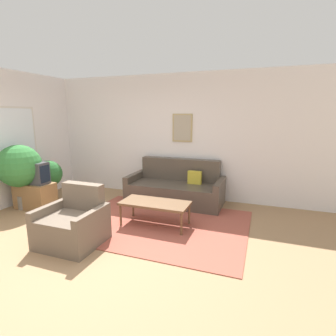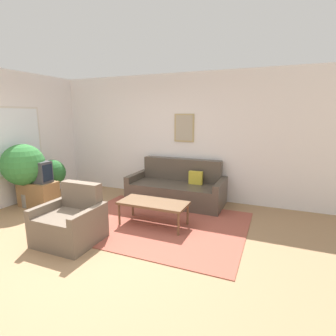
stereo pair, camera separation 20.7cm
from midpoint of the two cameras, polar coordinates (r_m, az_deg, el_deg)
ground_plane at (r=4.00m, az=-16.05°, el=-16.15°), size 16.00×16.00×0.00m
area_rug at (r=4.57m, az=-0.96°, el=-11.98°), size 2.92×2.22×0.01m
wall_back at (r=5.96m, az=0.05°, el=6.93°), size 8.00×0.09×2.70m
couch at (r=5.55m, az=3.08°, el=-4.49°), size 1.97×0.90×0.89m
coffee_table at (r=4.39m, az=-1.85°, el=-7.81°), size 1.14×0.52×0.41m
tv_stand at (r=5.90m, az=-25.44°, el=-5.11°), size 0.74×0.43×0.51m
tv at (r=5.79m, az=-25.82°, el=-0.70°), size 0.61×0.28×0.42m
armchair at (r=4.11m, az=-19.00°, el=-11.23°), size 0.83×0.76×0.83m
potted_plant_tall at (r=5.83m, az=-28.07°, el=0.48°), size 0.82×0.82×1.27m
potted_plant_by_window at (r=6.21m, az=-23.01°, el=-1.21°), size 0.57×0.57×0.87m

